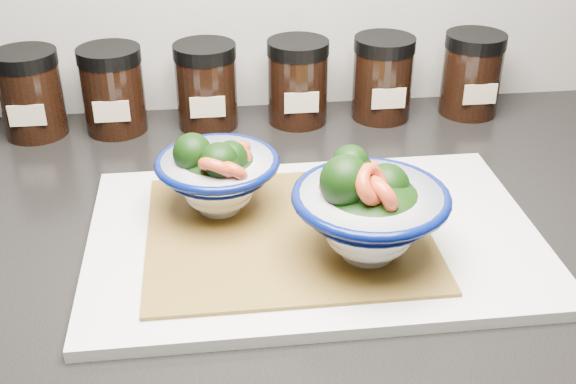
{
  "coord_description": "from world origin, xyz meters",
  "views": [
    {
      "loc": [
        0.01,
        0.79,
        1.31
      ],
      "look_at": [
        0.08,
        1.39,
        0.96
      ],
      "focal_mm": 45.0,
      "sensor_mm": 36.0,
      "label": 1
    }
  ],
  "objects": [
    {
      "name": "countertop",
      "position": [
        0.0,
        1.45,
        0.88
      ],
      "size": [
        3.5,
        0.6,
        0.04
      ],
      "primitive_type": "cube",
      "color": "black",
      "rests_on": "cabinet"
    },
    {
      "name": "cutting_board",
      "position": [
        0.1,
        1.39,
        0.91
      ],
      "size": [
        0.45,
        0.3,
        0.01
      ],
      "primitive_type": "cube",
      "color": "beige",
      "rests_on": "countertop"
    },
    {
      "name": "bamboo_mat",
      "position": [
        0.08,
        1.39,
        0.91
      ],
      "size": [
        0.28,
        0.24,
        0.0
      ],
      "primitive_type": "cube",
      "color": "olive",
      "rests_on": "cutting_board"
    },
    {
      "name": "bowl_left",
      "position": [
        0.01,
        1.44,
        0.96
      ],
      "size": [
        0.13,
        0.13,
        0.09
      ],
      "rotation": [
        0.0,
        0.0,
        -0.03
      ],
      "color": "white",
      "rests_on": "bamboo_mat"
    },
    {
      "name": "bowl_right",
      "position": [
        0.15,
        1.35,
        0.96
      ],
      "size": [
        0.15,
        0.15,
        0.11
      ],
      "rotation": [
        0.0,
        0.0,
        0.14
      ],
      "color": "white",
      "rests_on": "bamboo_mat"
    },
    {
      "name": "spice_jar_a",
      "position": [
        -0.22,
        1.69,
        0.96
      ],
      "size": [
        0.08,
        0.08,
        0.11
      ],
      "color": "black",
      "rests_on": "countertop"
    },
    {
      "name": "spice_jar_b",
      "position": [
        -0.12,
        1.69,
        0.96
      ],
      "size": [
        0.08,
        0.08,
        0.11
      ],
      "color": "black",
      "rests_on": "countertop"
    },
    {
      "name": "spice_jar_c",
      "position": [
        0.01,
        1.69,
        0.96
      ],
      "size": [
        0.08,
        0.08,
        0.11
      ],
      "color": "black",
      "rests_on": "countertop"
    },
    {
      "name": "spice_jar_d",
      "position": [
        0.13,
        1.69,
        0.96
      ],
      "size": [
        0.08,
        0.08,
        0.11
      ],
      "color": "black",
      "rests_on": "countertop"
    },
    {
      "name": "spice_jar_e",
      "position": [
        0.24,
        1.69,
        0.96
      ],
      "size": [
        0.08,
        0.08,
        0.11
      ],
      "color": "black",
      "rests_on": "countertop"
    },
    {
      "name": "spice_jar_f",
      "position": [
        0.37,
        1.69,
        0.96
      ],
      "size": [
        0.08,
        0.08,
        0.11
      ],
      "color": "black",
      "rests_on": "countertop"
    }
  ]
}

